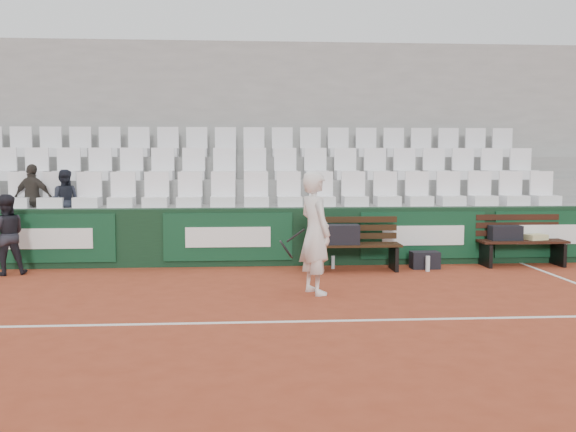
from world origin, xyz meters
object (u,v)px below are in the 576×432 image
object	(u,v)px
sports_bag_left	(336,234)
ball_kid	(6,235)
sports_bag_right	(505,233)
tennis_player	(315,233)
spectator_b	(32,173)
water_bottle_near	(333,262)
water_bottle_far	(428,264)
bench_right	(522,253)
spectator_c	(64,176)
bench_left	(355,257)
sports_bag_ground	(425,260)

from	to	relation	value
sports_bag_left	ball_kid	bearing A→B (deg)	179.64
sports_bag_right	tennis_player	size ratio (longest dim) A/B	0.32
ball_kid	spectator_b	world-z (taller)	spectator_b
water_bottle_near	ball_kid	distance (m)	5.33
sports_bag_left	water_bottle_far	bearing A→B (deg)	-5.39
bench_right	tennis_player	size ratio (longest dim) A/B	0.89
ball_kid	spectator_b	size ratio (longest dim) A/B	1.06
tennis_player	spectator_b	size ratio (longest dim) A/B	1.39
sports_bag_right	bench_right	bearing A→B (deg)	-8.04
water_bottle_near	tennis_player	bearing A→B (deg)	-105.07
ball_kid	spectator_c	xyz separation A→B (m)	(0.62, 1.17, 0.91)
ball_kid	bench_right	bearing A→B (deg)	159.42
sports_bag_right	spectator_c	distance (m)	7.83
sports_bag_left	water_bottle_far	world-z (taller)	sports_bag_left
bench_left	spectator_c	world-z (taller)	spectator_c
water_bottle_far	tennis_player	bearing A→B (deg)	-141.83
sports_bag_left	sports_bag_right	xyz separation A→B (m)	(3.01, 0.32, -0.03)
sports_bag_left	spectator_c	world-z (taller)	spectator_c
bench_right	sports_bag_ground	bearing A→B (deg)	-175.73
bench_left	tennis_player	distance (m)	2.09
bench_right	spectator_c	world-z (taller)	spectator_c
sports_bag_right	tennis_player	distance (m)	4.14
water_bottle_far	spectator_c	xyz separation A→B (m)	(-6.22, 1.34, 1.43)
sports_bag_ground	spectator_c	distance (m)	6.49
bench_right	sports_bag_left	bearing A→B (deg)	-175.17
sports_bag_left	water_bottle_near	distance (m)	0.55
sports_bag_right	sports_bag_ground	bearing A→B (deg)	-173.29
sports_bag_left	sports_bag_right	bearing A→B (deg)	6.07
water_bottle_far	spectator_b	world-z (taller)	spectator_b
ball_kid	water_bottle_near	bearing A→B (deg)	159.89
bench_left	water_bottle_far	xyz separation A→B (m)	(1.18, -0.17, -0.10)
spectator_b	water_bottle_far	bearing A→B (deg)	-178.18
spectator_c	sports_bag_ground	bearing A→B (deg)	170.23
sports_bag_right	sports_bag_ground	distance (m)	1.54
sports_bag_right	spectator_b	bearing A→B (deg)	173.91
ball_kid	bench_left	bearing A→B (deg)	157.71
sports_bag_ground	tennis_player	bearing A→B (deg)	-137.64
water_bottle_far	ball_kid	world-z (taller)	ball_kid
bench_right	water_bottle_far	xyz separation A→B (m)	(-1.79, -0.42, -0.10)
bench_right	bench_left	bearing A→B (deg)	-175.12
sports_bag_right	water_bottle_near	size ratio (longest dim) A/B	2.44
bench_left	bench_right	size ratio (longest dim) A/B	1.00
sports_bag_right	tennis_player	bearing A→B (deg)	-149.67
bench_left	sports_bag_right	bearing A→B (deg)	6.28
sports_bag_left	sports_bag_ground	distance (m)	1.62
bench_right	ball_kid	size ratio (longest dim) A/B	1.16
ball_kid	sports_bag_right	bearing A→B (deg)	159.76
spectator_b	bench_left	bearing A→B (deg)	-178.85
tennis_player	spectator_c	world-z (taller)	spectator_c
spectator_c	water_bottle_far	bearing A→B (deg)	167.61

